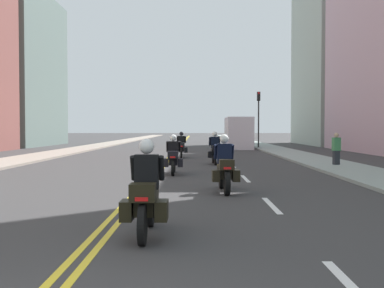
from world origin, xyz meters
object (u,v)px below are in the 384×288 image
Objects in this scene: traffic_light_far at (259,110)px; motorcycle_0 at (146,197)px; motorcycle_3 at (215,151)px; motorcycle_1 at (225,169)px; motorcycle_2 at (173,158)px; parked_truck at (238,134)px; pedestrian_0 at (336,149)px; motorcycle_4 at (181,147)px.

motorcycle_0 is at bearing -100.47° from traffic_light_far.
motorcycle_1 is at bearing -92.99° from motorcycle_3.
motorcycle_0 is at bearing -90.61° from motorcycle_2.
motorcycle_3 is at bearing -104.05° from traffic_light_far.
traffic_light_far is at bearing 79.28° from motorcycle_0.
motorcycle_2 is at bearing 90.05° from motorcycle_0.
motorcycle_2 is (-1.71, 5.31, -0.01)m from motorcycle_1.
parked_truck reaches higher than motorcycle_0.
motorcycle_1 is 0.96× the size of motorcycle_3.
motorcycle_1 is at bearing -95.77° from parked_truck.
motorcycle_3 is 1.42× the size of pedestrian_0.
parked_truck is at bearing 167.79° from traffic_light_far.
motorcycle_4 is 0.43× the size of traffic_light_far.
motorcycle_1 reaches higher than motorcycle_0.
traffic_light_far is at bearing 73.75° from motorcycle_3.
motorcycle_3 reaches higher than motorcycle_2.
motorcycle_4 and pedestrian_0 have the same top height.
motorcycle_1 reaches higher than motorcycle_4.
traffic_light_far is at bearing 73.91° from pedestrian_0.
traffic_light_far is at bearing 62.72° from motorcycle_4.
motorcycle_2 is at bearing -105.20° from traffic_light_far.
motorcycle_1 is 5.58m from motorcycle_2.
motorcycle_3 is at bearing -71.71° from motorcycle_4.
motorcycle_0 is 0.96× the size of motorcycle_4.
motorcycle_2 is 1.29× the size of pedestrian_0.
motorcycle_1 is 29.78m from traffic_light_far.
pedestrian_0 is (5.78, 8.88, 0.18)m from motorcycle_1.
motorcycle_3 reaches higher than motorcycle_0.
motorcycle_2 is 0.95× the size of motorcycle_4.
motorcycle_4 is at bearing -108.94° from parked_truck.
parked_truck is at bearing 82.25° from motorcycle_0.
traffic_light_far is 3.13× the size of pedestrian_0.
pedestrian_0 is at bearing -87.23° from traffic_light_far.
parked_truck is (4.71, 13.71, 0.61)m from motorcycle_4.
motorcycle_0 reaches higher than motorcycle_2.
motorcycle_1 is 10.60m from pedestrian_0.
motorcycle_4 is 0.34× the size of parked_truck.
motorcycle_2 is at bearing -91.26° from motorcycle_4.
parked_truck reaches higher than motorcycle_2.
pedestrian_0 is at bearing -20.10° from motorcycle_3.
motorcycle_1 is at bearing 73.36° from motorcycle_0.
traffic_light_far reaches higher than motorcycle_3.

